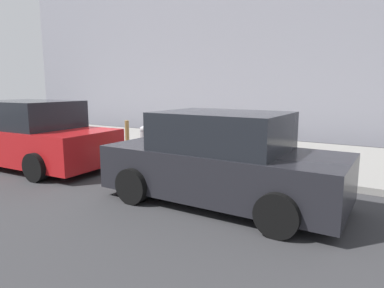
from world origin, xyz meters
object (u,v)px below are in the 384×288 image
object	(u,v)px
suitcase_silver_3	(199,147)
fire_hydrant	(143,138)
suitcase_red_1	(232,151)
parked_car_red_1	(30,136)
parked_car_charcoal_0	(222,161)
suitcase_maroon_4	(186,143)
suitcase_teal_0	(249,154)
suitcase_olive_2	(215,149)
suitcase_black_5	(171,144)
bollard_post	(127,136)

from	to	relation	value
suitcase_silver_3	fire_hydrant	size ratio (longest dim) A/B	0.86
suitcase_red_1	fire_hydrant	bearing A→B (deg)	0.57
suitcase_red_1	parked_car_red_1	size ratio (longest dim) A/B	0.16
parked_car_charcoal_0	parked_car_red_1	distance (m)	5.55
suitcase_maroon_4	parked_car_red_1	size ratio (longest dim) A/B	0.16
suitcase_teal_0	suitcase_maroon_4	bearing A→B (deg)	-1.63
suitcase_red_1	suitcase_olive_2	size ratio (longest dim) A/B	0.91
suitcase_silver_3	parked_car_red_1	bearing A→B (deg)	34.70
suitcase_maroon_4	suitcase_black_5	distance (m)	0.50
fire_hydrant	suitcase_maroon_4	bearing A→B (deg)	-177.50
suitcase_silver_3	fire_hydrant	xyz separation A→B (m)	(1.93, -0.02, 0.10)
suitcase_red_1	fire_hydrant	world-z (taller)	suitcase_red_1
suitcase_red_1	fire_hydrant	size ratio (longest dim) A/B	1.01
suitcase_red_1	fire_hydrant	xyz separation A→B (m)	(2.88, 0.03, 0.12)
suitcase_maroon_4	suitcase_olive_2	bearing A→B (deg)	176.64
suitcase_maroon_4	parked_car_charcoal_0	xyz separation A→B (m)	(-2.38, 2.59, 0.25)
fire_hydrant	bollard_post	world-z (taller)	bollard_post
suitcase_red_1	suitcase_silver_3	xyz separation A→B (m)	(0.96, 0.05, 0.02)
suitcase_red_1	suitcase_olive_2	distance (m)	0.48
suitcase_red_1	suitcase_black_5	distance (m)	1.90
fire_hydrant	parked_car_red_1	world-z (taller)	parked_car_red_1
suitcase_silver_3	parked_car_charcoal_0	size ratio (longest dim) A/B	0.15
suitcase_maroon_4	bollard_post	xyz separation A→B (m)	(1.97, 0.21, 0.09)
suitcase_olive_2	suitcase_black_5	xyz separation A→B (m)	(1.42, -0.01, 0.01)
suitcase_maroon_4	parked_car_red_1	bearing A→B (deg)	39.33
parked_car_charcoal_0	suitcase_maroon_4	bearing A→B (deg)	-47.46
suitcase_red_1	parked_car_red_1	xyz separation A→B (m)	(4.58, 2.56, 0.38)
parked_car_charcoal_0	bollard_post	bearing A→B (deg)	-28.65
suitcase_olive_2	suitcase_black_5	world-z (taller)	suitcase_black_5
suitcase_teal_0	bollard_post	world-z (taller)	bollard_post
fire_hydrant	bollard_post	xyz separation A→B (m)	(0.50, 0.15, 0.06)
suitcase_black_5	suitcase_maroon_4	bearing A→B (deg)	-174.89
suitcase_olive_2	suitcase_maroon_4	bearing A→B (deg)	-3.36
fire_hydrant	parked_car_charcoal_0	xyz separation A→B (m)	(-3.85, 2.53, 0.22)
parked_car_charcoal_0	suitcase_silver_3	bearing A→B (deg)	-52.51
suitcase_silver_3	bollard_post	size ratio (longest dim) A/B	0.71
suitcase_teal_0	suitcase_olive_2	size ratio (longest dim) A/B	1.01
suitcase_maroon_4	suitcase_black_5	xyz separation A→B (m)	(0.49, 0.04, -0.06)
suitcase_teal_0	suitcase_maroon_4	size ratio (longest dim) A/B	1.08
bollard_post	suitcase_olive_2	bearing A→B (deg)	-176.86
suitcase_teal_0	suitcase_silver_3	bearing A→B (deg)	1.28
suitcase_teal_0	bollard_post	distance (m)	3.87
suitcase_olive_2	bollard_post	xyz separation A→B (m)	(2.91, 0.16, 0.16)
parked_car_charcoal_0	suitcase_olive_2	bearing A→B (deg)	-60.32
suitcase_maroon_4	bollard_post	world-z (taller)	bollard_post
suitcase_silver_3	bollard_post	distance (m)	2.44
suitcase_black_5	parked_car_red_1	xyz separation A→B (m)	(2.68, 2.55, 0.34)
suitcase_teal_0	suitcase_silver_3	size ratio (longest dim) A/B	1.30
fire_hydrant	parked_car_charcoal_0	bearing A→B (deg)	146.70
suitcase_teal_0	fire_hydrant	size ratio (longest dim) A/B	1.12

